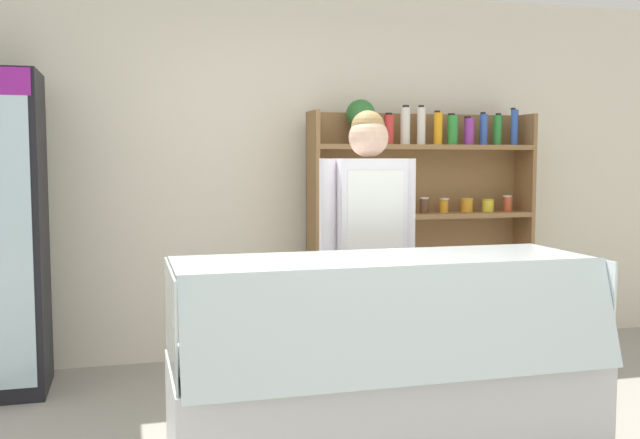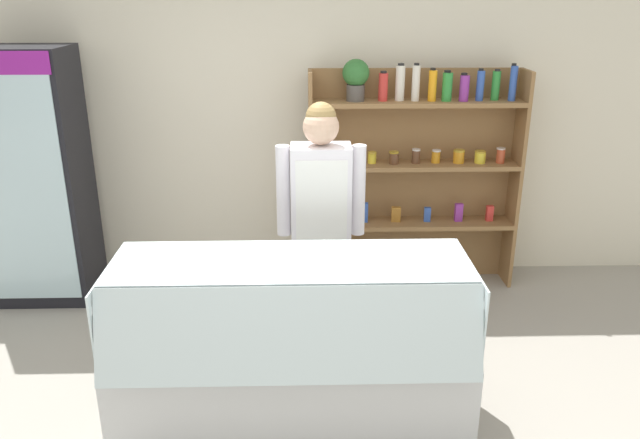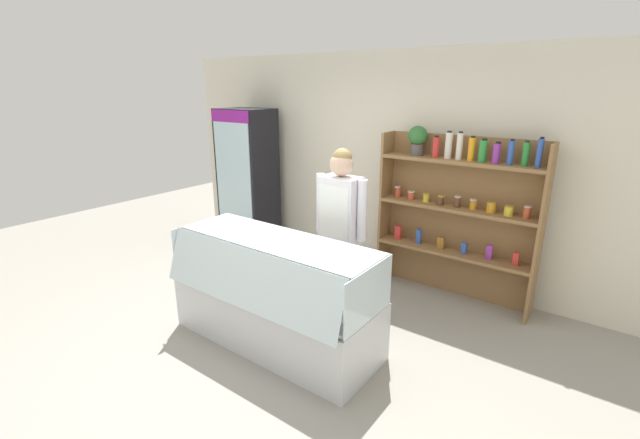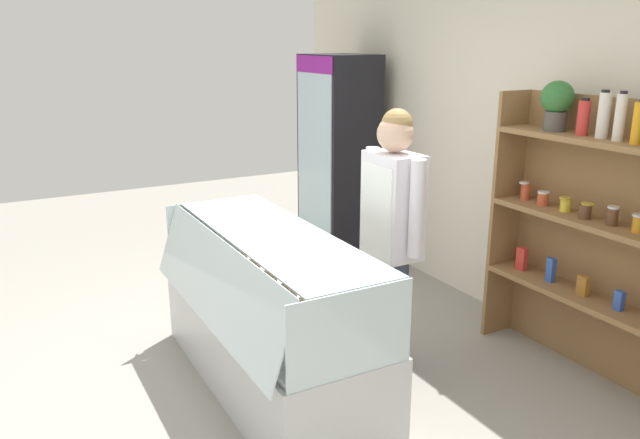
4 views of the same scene
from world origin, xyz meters
name	(u,v)px [view 3 (image 3 of 4)]	position (x,y,z in m)	size (l,w,h in m)	color
ground_plane	(276,347)	(0.00, 0.00, 0.00)	(12.00, 12.00, 0.00)	gray
back_wall	(395,166)	(0.00, 2.23, 1.35)	(6.80, 0.10, 2.70)	silver
drinks_fridge	(248,180)	(-2.09, 1.76, 1.00)	(0.75, 0.56, 2.00)	black
shelving_unit	(455,207)	(0.88, 1.95, 1.05)	(1.71, 0.29, 1.89)	olive
deli_display_case	(275,311)	(-0.07, 0.08, 0.31)	(1.97, 0.80, 1.01)	silver
shop_clerk	(340,220)	(0.12, 0.86, 1.03)	(0.57, 0.25, 1.74)	#383D51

